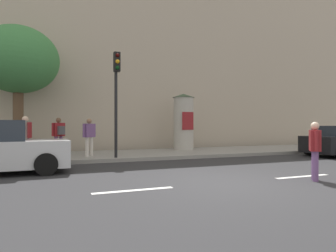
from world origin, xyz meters
The scene contains 11 objects.
ground_plane centered at (0.00, 0.00, 0.00)m, with size 80.00×80.00×0.00m, color #2B2B2D.
sidewalk_curb centered at (0.00, 7.00, 0.07)m, with size 36.00×4.00×0.15m, color gray.
lane_markings centered at (0.00, 0.00, 0.00)m, with size 25.80×0.16×0.01m.
building_backdrop centered at (0.00, 12.00, 5.71)m, with size 36.00×5.00×11.42m, color #B7A893.
traffic_light centered at (-1.70, 5.24, 2.93)m, with size 0.24×0.45×4.11m.
poster_column centered at (2.33, 7.78, 1.63)m, with size 1.14×1.14×2.92m.
street_tree centered at (-5.40, 7.90, 4.20)m, with size 3.37×3.37×5.52m.
pedestrian_tallest centered at (2.22, -0.58, 0.88)m, with size 0.48×0.50×1.50m.
pedestrian_in_dark_shirt centered at (-4.95, 5.51, 1.10)m, with size 0.41×0.62×1.60m.
pedestrian_near_pole centered at (-3.78, 7.09, 1.11)m, with size 0.55×0.52×1.60m.
pedestrian_with_backpack centered at (-2.63, 6.26, 1.07)m, with size 0.55×0.50×1.55m.
Camera 1 is at (-4.05, -6.23, 1.41)m, focal length 31.58 mm.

